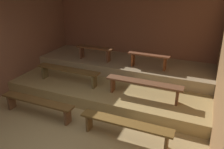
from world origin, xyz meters
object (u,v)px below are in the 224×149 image
Objects in this scene: bench_lower_left at (68,71)px; bench_floor_right at (126,125)px; bench_floor_left at (37,103)px; bench_middle_left at (95,50)px; bench_middle_right at (149,57)px; bench_lower_right at (144,85)px.

bench_floor_right is at bearing -30.87° from bench_lower_left.
bench_floor_left is 2.48m from bench_middle_left.
bench_floor_right is at bearing -84.70° from bench_middle_right.
bench_lower_left is 1.20m from bench_middle_left.
bench_lower_left is at bearing 180.00° from bench_lower_right.
bench_floor_right is 1.02× the size of bench_lower_right.
bench_floor_right is at bearing 0.00° from bench_floor_left.
bench_floor_right is 3.10m from bench_middle_left.
bench_floor_right is (2.10, 0.00, 0.00)m from bench_floor_left.
bench_lower_left is 1.58× the size of bench_middle_right.
bench_floor_right is 1.60× the size of bench_middle_right.
bench_floor_left is at bearing 180.00° from bench_floor_right.
bench_middle_left reaches higher than bench_lower_right.
bench_lower_right reaches higher than bench_floor_right.
bench_middle_left reaches higher than bench_floor_left.
bench_middle_left is (0.22, 2.40, 0.58)m from bench_floor_left.
bench_middle_left is at bearing 79.99° from bench_lower_left.
bench_lower_right is 1.58× the size of bench_middle_left.
bench_middle_right reaches higher than bench_floor_right.
bench_middle_left is at bearing 180.00° from bench_middle_right.
bench_lower_left reaches higher than bench_floor_right.
bench_lower_right is 1.58× the size of bench_middle_right.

